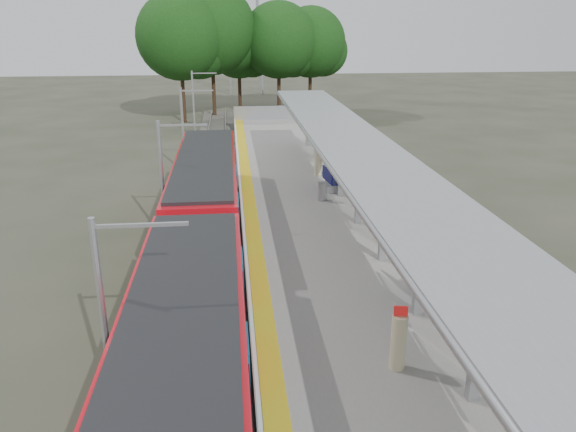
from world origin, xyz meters
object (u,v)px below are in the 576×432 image
Objects in this scene: bench_mid at (429,283)px; train at (199,254)px; bench_far at (330,179)px; info_pillar_near at (398,342)px; info_pillar_far at (318,161)px; litter_bin at (322,191)px.

train is at bearing 153.77° from bench_mid.
info_pillar_near is (-1.02, -15.66, 0.16)m from bench_far.
train is at bearing -127.73° from bench_far.
train reaches higher than bench_far.
litter_bin is at bearing -91.14° from info_pillar_far.
bench_mid is 1.01× the size of info_pillar_near.
bench_far is 1.83m from litter_bin.
bench_far is 0.91× the size of info_pillar_far.
bench_mid is 10.69m from litter_bin.
train reaches higher than info_pillar_far.
info_pillar_near is 13.97m from litter_bin.
litter_bin is at bearing 97.91° from info_pillar_near.
info_pillar_far is at bearing 83.67° from litter_bin.
bench_mid is 12.31m from bench_far.
train reaches higher than litter_bin.
litter_bin is at bearing 57.31° from train.
bench_far is (-0.96, 12.27, -0.02)m from bench_mid.
bench_mid is (7.10, -2.02, -0.44)m from train.
info_pillar_far is 4.80m from litter_bin.
bench_mid reaches higher than bench_far.
litter_bin is at bearing 88.30° from bench_mid.
bench_far is at bearing 68.95° from litter_bin.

